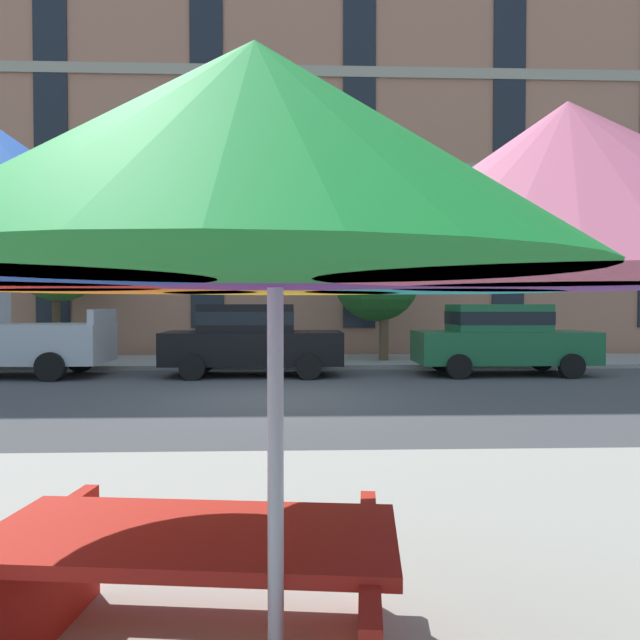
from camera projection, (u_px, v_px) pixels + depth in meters
ground_plane at (273, 399)px, 11.18m from camera, size 120.00×120.00×0.00m
sidewalk_far at (282, 361)px, 17.98m from camera, size 56.00×3.60×0.12m
apartment_building at (287, 162)px, 25.96m from camera, size 40.91×12.08×16.00m
sedan_black at (251, 338)px, 14.83m from camera, size 4.40×1.98×1.78m
sedan_green at (501, 337)px, 15.07m from camera, size 4.40×1.98×1.78m
street_tree_left at (58, 254)px, 18.04m from camera, size 2.72×2.72×4.59m
street_tree_middle at (380, 278)px, 17.88m from camera, size 2.61×2.61×3.88m
patio_umbrella at (275, 226)px, 2.16m from camera, size 3.33×3.33×2.33m
picnic_table at (192, 593)px, 2.63m from camera, size 1.96×1.71×0.77m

